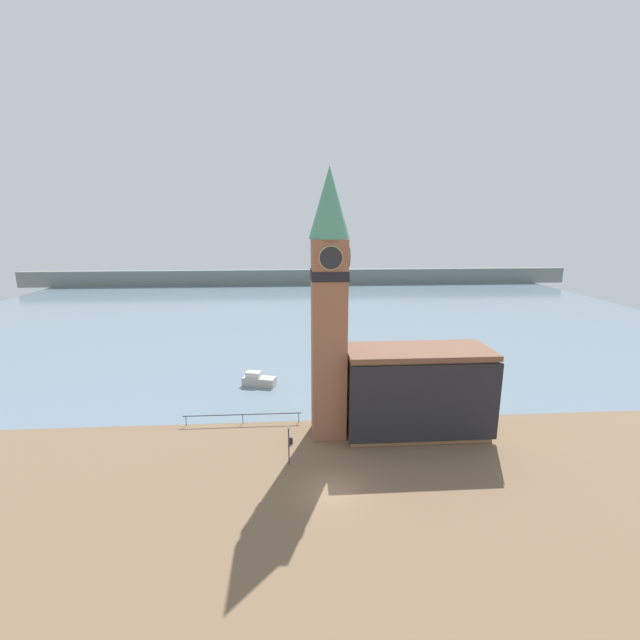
% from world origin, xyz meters
% --- Properties ---
extents(ground_plane, '(160.00, 160.00, 0.00)m').
position_xyz_m(ground_plane, '(0.00, 0.00, 0.00)').
color(ground_plane, brown).
extents(water, '(160.00, 120.00, 0.00)m').
position_xyz_m(water, '(0.00, 72.44, -0.00)').
color(water, slate).
rests_on(water, ground_plane).
extents(far_shoreline, '(180.00, 3.00, 5.00)m').
position_xyz_m(far_shoreline, '(0.00, 112.44, 2.50)').
color(far_shoreline, slate).
rests_on(far_shoreline, water).
extents(pier_railing, '(12.31, 0.08, 1.09)m').
position_xyz_m(pier_railing, '(-8.42, 12.19, 0.96)').
color(pier_railing, '#333338').
rests_on(pier_railing, ground_plane).
extents(clock_tower, '(3.72, 3.72, 25.50)m').
position_xyz_m(clock_tower, '(0.36, 9.62, 13.57)').
color(clock_tower, '#935B42').
rests_on(clock_tower, ground_plane).
extents(pier_building, '(14.16, 5.96, 8.73)m').
position_xyz_m(pier_building, '(9.10, 9.27, 4.38)').
color(pier_building, '#9E754C').
rests_on(pier_building, ground_plane).
extents(boat_near, '(4.51, 2.75, 1.78)m').
position_xyz_m(boat_near, '(-7.59, 23.01, 0.69)').
color(boat_near, '#B7B2A8').
rests_on(boat_near, water).
extents(mooring_bollard_near, '(0.35, 0.35, 0.65)m').
position_xyz_m(mooring_bollard_near, '(-3.38, 7.75, 0.35)').
color(mooring_bollard_near, black).
rests_on(mooring_bollard_near, ground_plane).
extents(lamp_post, '(0.32, 0.32, 3.73)m').
position_xyz_m(lamp_post, '(-3.56, 4.17, 2.63)').
color(lamp_post, '#2D2D33').
rests_on(lamp_post, ground_plane).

